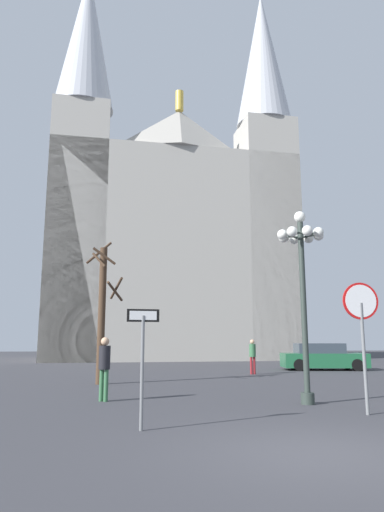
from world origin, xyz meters
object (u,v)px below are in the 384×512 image
at_px(pedestrian_walking, 104,362).
at_px(cathedral, 172,229).
at_px(parked_car_near_green, 322,357).
at_px(bare_tree, 102,309).
at_px(street_lamp, 302,271).
at_px(one_way_arrow_sign, 142,352).
at_px(pedestrian_standing, 253,353).
at_px(stop_sign, 362,319).

bearing_deg(pedestrian_walking, cathedral, 81.98).
bearing_deg(parked_car_near_green, bare_tree, -149.44).
bearing_deg(parked_car_near_green, street_lamp, -113.87).
xyz_separation_m(bare_tree, parked_car_near_green, (11.70, 6.91, -2.16)).
xyz_separation_m(street_lamp, pedestrian_walking, (-5.42, 1.18, -2.48)).
xyz_separation_m(one_way_arrow_sign, parked_car_near_green, (10.18, 16.11, -0.75)).
bearing_deg(pedestrian_walking, pedestrian_standing, 54.76).
height_order(street_lamp, pedestrian_standing, street_lamp).
distance_m(cathedral, stop_sign, 31.16).
height_order(stop_sign, street_lamp, street_lamp).
height_order(cathedral, bare_tree, cathedral).
distance_m(street_lamp, bare_tree, 8.56).
distance_m(one_way_arrow_sign, parked_car_near_green, 19.07).
relative_size(stop_sign, one_way_arrow_sign, 1.33).
height_order(one_way_arrow_sign, parked_car_near_green, one_way_arrow_sign).
xyz_separation_m(parked_car_near_green, pedestrian_walking, (-11.19, -11.87, 0.37)).
height_order(one_way_arrow_sign, street_lamp, street_lamp).
height_order(parked_car_near_green, pedestrian_walking, pedestrian_walking).
height_order(cathedral, pedestrian_walking, cathedral).
xyz_separation_m(bare_tree, pedestrian_standing, (7.05, 4.30, -1.84)).
relative_size(cathedral, one_way_arrow_sign, 15.60).
distance_m(stop_sign, street_lamp, 2.40).
height_order(one_way_arrow_sign, pedestrian_standing, one_way_arrow_sign).
distance_m(one_way_arrow_sign, pedestrian_standing, 14.60).
bearing_deg(cathedral, parked_car_near_green, -63.26).
distance_m(one_way_arrow_sign, pedestrian_walking, 4.37).
distance_m(street_lamp, pedestrian_walking, 6.07).
xyz_separation_m(street_lamp, parked_car_near_green, (5.78, 13.05, -2.85)).
bearing_deg(pedestrian_standing, parked_car_near_green, 29.29).
height_order(parked_car_near_green, pedestrian_standing, pedestrian_standing).
xyz_separation_m(stop_sign, one_way_arrow_sign, (-5.13, -1.24, -0.71)).
bearing_deg(bare_tree, pedestrian_walking, -84.23).
bearing_deg(cathedral, street_lamp, -86.58).
height_order(cathedral, stop_sign, cathedral).
bearing_deg(parked_car_near_green, pedestrian_walking, -133.31).
distance_m(bare_tree, pedestrian_standing, 8.46).
bearing_deg(cathedral, bare_tree, -101.11).
bearing_deg(pedestrian_walking, parked_car_near_green, 46.69).
height_order(street_lamp, parked_car_near_green, street_lamp).
bearing_deg(parked_car_near_green, one_way_arrow_sign, -122.28).
distance_m(street_lamp, parked_car_near_green, 14.56).
relative_size(street_lamp, pedestrian_walking, 3.02).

